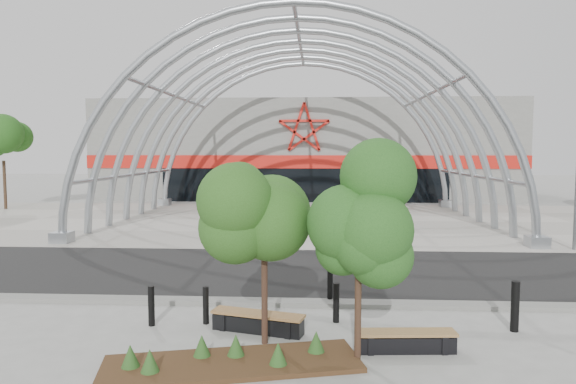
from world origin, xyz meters
TOP-DOWN VIEW (x-y plane):
  - ground at (0.00, 0.00)m, footprint 140.00×140.00m
  - road at (0.00, 3.50)m, footprint 140.00×7.00m
  - forecourt at (0.00, 15.50)m, footprint 60.00×17.00m
  - kerb at (0.00, -0.25)m, footprint 60.00×0.50m
  - arena_building at (0.00, 33.45)m, footprint 34.00×15.24m
  - vault_canopy at (0.00, 15.50)m, footprint 20.80×15.80m
  - planting_bed at (-0.66, -4.08)m, footprint 4.98×2.53m
  - street_tree_0 at (-0.10, -2.92)m, footprint 1.78×1.78m
  - street_tree_1 at (1.76, -3.72)m, footprint 1.61×1.61m
  - bench_0 at (-0.32, -2.27)m, footprint 2.15×1.00m
  - bench_1 at (2.76, -3.20)m, footprint 2.02×0.58m
  - bollard_0 at (-2.80, -1.99)m, footprint 0.15×0.15m
  - bollard_1 at (-1.58, -1.79)m, footprint 0.14×0.14m
  - bollard_2 at (1.44, -1.52)m, footprint 0.15×0.15m
  - bollard_3 at (1.33, -0.04)m, footprint 0.14×0.14m
  - bollard_4 at (5.38, -1.91)m, footprint 0.18×0.18m
  - bg_tree_0 at (-20.00, 20.00)m, footprint 3.00×3.00m

SIDE VIEW (x-z plane):
  - ground at x=0.00m, z-range 0.00..0.00m
  - road at x=0.00m, z-range 0.00..0.02m
  - vault_canopy at x=0.00m, z-range -10.16..10.20m
  - forecourt at x=0.00m, z-range 0.00..0.04m
  - kerb at x=0.00m, z-range 0.00..0.12m
  - planting_bed at x=-0.66m, z-range -0.13..0.37m
  - bench_1 at x=2.76m, z-range -0.01..0.41m
  - bench_0 at x=-0.32m, z-range -0.01..0.43m
  - bollard_1 at x=-1.58m, z-range 0.00..0.88m
  - bollard_3 at x=1.33m, z-range 0.00..0.89m
  - bollard_0 at x=-2.80m, z-range 0.00..0.93m
  - bollard_2 at x=1.44m, z-range 0.00..0.93m
  - bollard_4 at x=5.38m, z-range 0.00..1.13m
  - street_tree_1 at x=1.76m, z-range 0.83..4.63m
  - street_tree_0 at x=-0.10m, z-range 0.89..4.94m
  - arena_building at x=0.00m, z-range -0.01..7.99m
  - bg_tree_0 at x=-20.00m, z-range 1.41..7.86m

